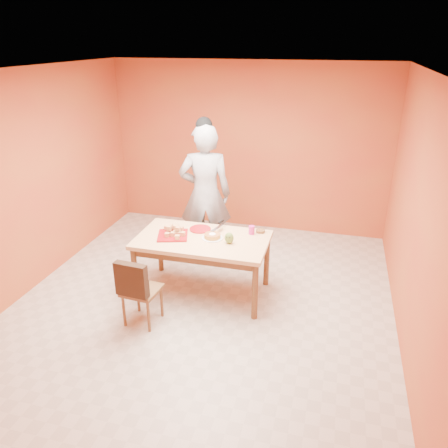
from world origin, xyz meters
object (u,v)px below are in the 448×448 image
(red_dinner_plate, at_px, (200,229))
(pastry_platter, at_px, (173,235))
(sponge_cake, at_px, (212,236))
(dining_chair, at_px, (141,289))
(magenta_glass, at_px, (252,230))
(dining_table, at_px, (202,245))
(checker_tin, at_px, (260,231))
(person, at_px, (205,195))
(egg_ornament, at_px, (229,238))

(red_dinner_plate, bearing_deg, pastry_platter, -133.87)
(pastry_platter, bearing_deg, sponge_cake, 7.21)
(dining_chair, bearing_deg, magenta_glass, 50.82)
(sponge_cake, xyz_separation_m, magenta_glass, (0.43, 0.25, 0.02))
(dining_table, height_order, checker_tin, checker_tin)
(person, height_order, sponge_cake, person)
(person, bearing_deg, dining_chair, 67.49)
(person, distance_m, sponge_cake, 0.98)
(pastry_platter, distance_m, egg_ornament, 0.72)
(dining_table, height_order, red_dinner_plate, red_dinner_plate)
(dining_table, relative_size, checker_tin, 14.40)
(person, height_order, magenta_glass, person)
(dining_table, height_order, dining_chair, dining_chair)
(dining_chair, xyz_separation_m, egg_ornament, (0.82, 0.73, 0.40))
(person, bearing_deg, pastry_platter, 67.66)
(red_dinner_plate, bearing_deg, dining_chair, -109.91)
(person, xyz_separation_m, pastry_platter, (-0.13, -0.95, -0.22))
(red_dinner_plate, xyz_separation_m, egg_ornament, (0.45, -0.29, 0.06))
(sponge_cake, distance_m, checker_tin, 0.62)
(pastry_platter, relative_size, checker_tin, 3.21)
(magenta_glass, bearing_deg, egg_ornament, -121.57)
(person, relative_size, pastry_platter, 5.55)
(dining_chair, bearing_deg, person, 86.99)
(dining_chair, distance_m, sponge_cake, 1.07)
(person, bearing_deg, egg_ornament, 106.84)
(pastry_platter, distance_m, magenta_glass, 0.97)
(pastry_platter, relative_size, red_dinner_plate, 1.32)
(dining_chair, bearing_deg, egg_ornament, 46.48)
(egg_ornament, bearing_deg, pastry_platter, 179.99)
(sponge_cake, bearing_deg, person, 112.14)
(magenta_glass, bearing_deg, dining_chair, -134.03)
(dining_chair, height_order, pastry_platter, dining_chair)
(dining_chair, relative_size, red_dinner_plate, 3.09)
(checker_tin, bearing_deg, magenta_glass, -142.08)
(dining_table, relative_size, dining_chair, 1.91)
(dining_chair, distance_m, magenta_glass, 1.52)
(dining_chair, bearing_deg, red_dinner_plate, 74.94)
(person, relative_size, red_dinner_plate, 7.32)
(egg_ornament, xyz_separation_m, magenta_glass, (0.20, 0.33, -0.02))
(dining_table, xyz_separation_m, sponge_cake, (0.12, 0.02, 0.13))
(dining_chair, xyz_separation_m, person, (0.23, 1.69, 0.56))
(dining_table, xyz_separation_m, checker_tin, (0.65, 0.35, 0.11))
(egg_ornament, distance_m, magenta_glass, 0.39)
(dining_table, bearing_deg, sponge_cake, 10.26)
(sponge_cake, bearing_deg, pastry_platter, -172.79)
(dining_table, distance_m, pastry_platter, 0.38)
(dining_chair, distance_m, egg_ornament, 1.17)
(red_dinner_plate, xyz_separation_m, sponge_cake, (0.22, -0.21, 0.03))
(egg_ornament, bearing_deg, dining_table, 172.16)
(person, xyz_separation_m, checker_tin, (0.89, -0.56, -0.21))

